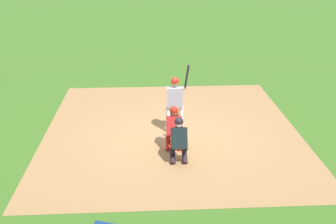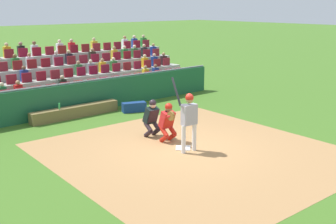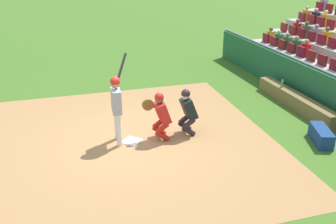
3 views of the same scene
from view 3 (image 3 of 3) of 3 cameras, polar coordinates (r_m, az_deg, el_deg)
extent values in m
plane|color=#3D6720|center=(9.97, -5.44, -4.44)|extent=(160.00, 160.00, 0.00)
cube|color=#A27548|center=(9.89, -8.28, -4.81)|extent=(8.05, 8.46, 0.01)
cube|color=white|center=(9.97, -5.45, -4.35)|extent=(0.62, 0.62, 0.02)
cylinder|color=silver|center=(9.61, -7.41, -2.81)|extent=(0.14, 0.14, 0.85)
cylinder|color=silver|center=(9.98, -7.68, -1.80)|extent=(0.14, 0.14, 0.85)
cube|color=#9996A5|center=(9.51, -7.78, 1.65)|extent=(0.49, 0.26, 0.60)
sphere|color=#A18152|center=(9.35, -7.93, 4.22)|extent=(0.22, 0.22, 0.22)
sphere|color=red|center=(9.33, -7.95, 4.57)|extent=(0.25, 0.25, 0.25)
cylinder|color=#9996A5|center=(9.46, -7.76, 3.39)|extent=(0.50, 0.18, 0.14)
cylinder|color=#9996A5|center=(9.64, -7.88, 3.77)|extent=(0.18, 0.15, 0.13)
cylinder|color=#25242D|center=(9.61, -7.08, 6.39)|extent=(0.13, 0.36, 0.81)
sphere|color=black|center=(9.68, -7.77, 4.02)|extent=(0.06, 0.06, 0.06)
cylinder|color=#B31E12|center=(9.89, -0.89, -3.59)|extent=(0.16, 0.39, 0.34)
cylinder|color=#B31E12|center=(9.79, -0.90, -2.44)|extent=(0.16, 0.39, 0.33)
cylinder|color=#B31E12|center=(10.17, -1.34, -2.80)|extent=(0.16, 0.39, 0.34)
cylinder|color=#B31E12|center=(10.07, -1.35, -1.68)|extent=(0.16, 0.39, 0.33)
cube|color=red|center=(9.79, -0.80, -0.07)|extent=(0.44, 0.43, 0.60)
cube|color=#B31E12|center=(9.76, -1.50, -0.15)|extent=(0.39, 0.22, 0.45)
sphere|color=brown|center=(9.63, -1.33, 1.89)|extent=(0.22, 0.22, 0.22)
cube|color=black|center=(9.63, -1.33, 1.89)|extent=(0.20, 0.11, 0.20)
sphere|color=#B31E12|center=(9.61, -1.34, 2.23)|extent=(0.24, 0.24, 0.24)
cylinder|color=brown|center=(9.74, -3.03, 1.10)|extent=(0.08, 0.30, 0.30)
cylinder|color=red|center=(9.83, -2.07, 0.90)|extent=(0.14, 0.40, 0.22)
cylinder|color=black|center=(10.16, 3.11, -2.86)|extent=(0.15, 0.39, 0.34)
cylinder|color=black|center=(10.06, 3.14, -1.74)|extent=(0.15, 0.39, 0.33)
cylinder|color=black|center=(10.43, 2.53, -2.12)|extent=(0.15, 0.39, 0.34)
cylinder|color=black|center=(10.33, 2.55, -1.01)|extent=(0.15, 0.39, 0.33)
cube|color=black|center=(10.07, 3.16, 0.55)|extent=(0.43, 0.43, 0.60)
cube|color=black|center=(10.03, 2.50, 0.47)|extent=(0.39, 0.22, 0.45)
sphere|color=beige|center=(9.90, 2.66, 2.44)|extent=(0.22, 0.22, 0.22)
cube|color=black|center=(9.90, 2.66, 2.44)|extent=(0.20, 0.11, 0.20)
sphere|color=black|center=(9.88, 2.66, 2.77)|extent=(0.24, 0.24, 0.24)
cube|color=#1C5735|center=(12.31, 22.72, 2.43)|extent=(13.76, 0.24, 1.23)
cylinder|color=gray|center=(12.12, 23.19, 5.31)|extent=(13.76, 0.07, 0.07)
cube|color=brown|center=(12.62, 18.55, 1.63)|extent=(3.66, 0.40, 0.44)
cylinder|color=green|center=(13.00, 16.75, 4.11)|extent=(0.07, 0.07, 0.25)
cube|color=navy|center=(10.57, 21.98, -3.28)|extent=(1.04, 0.67, 0.39)
cube|color=maroon|center=(15.46, 23.73, 6.51)|extent=(0.44, 0.10, 0.42)
cube|color=maroon|center=(15.96, 22.16, 7.24)|extent=(0.44, 0.10, 0.42)
cube|color=maroon|center=(16.47, 20.68, 7.92)|extent=(0.44, 0.10, 0.42)
cube|color=maroon|center=(16.99, 19.29, 8.55)|extent=(0.44, 0.10, 0.42)
cube|color=red|center=(17.12, 19.97, 8.74)|extent=(0.32, 0.22, 0.52)
sphere|color=#AA8153|center=(17.05, 20.13, 9.91)|extent=(0.19, 0.19, 0.19)
cube|color=maroon|center=(17.52, 17.97, 9.15)|extent=(0.44, 0.10, 0.42)
cube|color=#266C31|center=(17.65, 18.64, 9.33)|extent=(0.32, 0.22, 0.52)
sphere|color=#A97A5B|center=(17.58, 18.79, 10.46)|extent=(0.19, 0.19, 0.19)
cube|color=maroon|center=(18.07, 16.73, 9.70)|extent=(0.44, 0.10, 0.42)
cube|color=#376A3F|center=(18.19, 17.39, 9.87)|extent=(0.32, 0.22, 0.52)
sphere|color=#A77555|center=(18.12, 17.53, 10.98)|extent=(0.19, 0.19, 0.19)
cube|color=maroon|center=(18.62, 15.57, 10.22)|extent=(0.44, 0.10, 0.42)
cube|color=#29773D|center=(18.74, 16.21, 10.38)|extent=(0.32, 0.22, 0.52)
sphere|color=beige|center=(18.67, 16.34, 11.46)|extent=(0.19, 0.19, 0.19)
cube|color=maroon|center=(19.18, 14.46, 10.70)|extent=(0.44, 0.10, 0.42)
cube|color=gold|center=(19.30, 15.10, 10.86)|extent=(0.32, 0.22, 0.52)
sphere|color=brown|center=(19.23, 15.21, 11.91)|extent=(0.19, 0.19, 0.19)
cube|color=maroon|center=(16.96, 23.45, 9.50)|extent=(0.44, 0.10, 0.42)
cube|color=maroon|center=(17.47, 22.01, 10.08)|extent=(0.44, 0.10, 0.42)
cube|color=gold|center=(17.61, 22.65, 10.25)|extent=(0.32, 0.22, 0.52)
sphere|color=brown|center=(17.55, 22.84, 11.39)|extent=(0.19, 0.19, 0.19)
cube|color=maroon|center=(17.99, 20.65, 10.63)|extent=(0.44, 0.10, 0.42)
cube|color=gray|center=(18.13, 21.29, 10.79)|extent=(0.32, 0.22, 0.52)
sphere|color=#A67260|center=(18.06, 21.46, 11.90)|extent=(0.19, 0.19, 0.19)
cube|color=maroon|center=(18.52, 19.36, 11.13)|extent=(0.44, 0.10, 0.42)
cube|color=#376A39|center=(18.65, 19.99, 11.29)|extent=(0.32, 0.22, 0.52)
sphere|color=brown|center=(18.59, 20.15, 12.37)|extent=(0.19, 0.19, 0.19)
cube|color=maroon|center=(19.06, 18.14, 11.61)|extent=(0.44, 0.10, 0.42)
cube|color=red|center=(19.19, 18.76, 11.76)|extent=(0.32, 0.22, 0.52)
sphere|color=brown|center=(19.13, 18.90, 12.81)|extent=(0.19, 0.19, 0.19)
cube|color=maroon|center=(19.61, 16.99, 12.05)|extent=(0.44, 0.10, 0.42)
cube|color=maroon|center=(18.50, 23.21, 12.01)|extent=(0.44, 0.10, 0.42)
cube|color=maroon|center=(19.01, 21.89, 12.47)|extent=(0.44, 0.10, 0.42)
cube|color=gold|center=(19.16, 22.48, 12.61)|extent=(0.32, 0.22, 0.52)
sphere|color=beige|center=(19.11, 22.65, 13.66)|extent=(0.19, 0.19, 0.19)
cube|color=maroon|center=(19.54, 20.63, 12.91)|extent=(0.44, 0.10, 0.42)
cube|color=#221F2F|center=(19.68, 21.22, 13.04)|extent=(0.32, 0.22, 0.52)
sphere|color=#D9A888|center=(19.63, 21.37, 14.07)|extent=(0.19, 0.19, 0.19)
cube|color=maroon|center=(20.08, 19.43, 13.32)|extent=(0.44, 0.10, 0.42)
cube|color=gold|center=(20.21, 20.01, 13.44)|extent=(0.32, 0.22, 0.52)
sphere|color=tan|center=(20.16, 20.16, 14.44)|extent=(0.19, 0.19, 0.19)
cube|color=maroon|center=(20.07, 23.01, 14.12)|extent=(0.44, 0.10, 0.42)
cube|color=maroon|center=(20.59, 21.78, 14.50)|extent=(0.44, 0.10, 0.42)
cube|color=gray|center=(20.73, 22.33, 14.61)|extent=(0.32, 0.22, 0.52)
camera|label=1|loc=(14.67, 44.17, 20.16)|focal=42.45mm
camera|label=2|loc=(18.30, -42.74, 16.42)|focal=44.58mm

